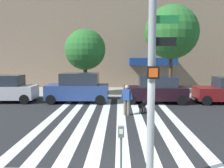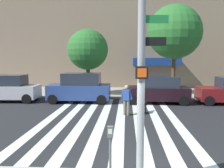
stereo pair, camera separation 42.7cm
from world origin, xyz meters
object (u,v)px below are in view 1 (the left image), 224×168
object	(u,v)px
parking_meter_curbside	(121,146)
pedestrian_dog_walker	(127,98)
parked_car_third_in_line	(155,90)
traffic_light_pole	(153,38)
parked_car_near_curb	(5,89)
street_tree_nearest	(85,50)
dog_on_leash	(143,105)
parked_car_behind_first	(78,88)
street_tree_middle	(172,32)

from	to	relation	value
parking_meter_curbside	pedestrian_dog_walker	size ratio (longest dim) A/B	0.83
parked_car_third_in_line	pedestrian_dog_walker	xyz separation A→B (m)	(-2.10, -3.71, 0.03)
traffic_light_pole	parked_car_near_curb	distance (m)	14.26
street_tree_nearest	dog_on_leash	size ratio (longest dim) A/B	4.80
parked_car_behind_first	pedestrian_dog_walker	size ratio (longest dim) A/B	2.60
street_tree_middle	dog_on_leash	bearing A→B (deg)	-115.07
street_tree_nearest	street_tree_middle	distance (m)	6.94
parking_meter_curbside	pedestrian_dog_walker	world-z (taller)	pedestrian_dog_walker
pedestrian_dog_walker	street_tree_nearest	bearing A→B (deg)	115.96
parked_car_third_in_line	street_tree_nearest	size ratio (longest dim) A/B	0.82
parking_meter_curbside	parked_car_third_in_line	bearing A→B (deg)	77.46
pedestrian_dog_walker	parked_car_near_curb	bearing A→B (deg)	156.13
street_tree_nearest	dog_on_leash	xyz separation A→B (m)	(4.03, -5.83, -3.30)
parked_car_third_in_line	dog_on_leash	distance (m)	3.39
parked_car_third_in_line	street_tree_middle	bearing A→B (deg)	60.09
parking_meter_curbside	parked_car_third_in_line	world-z (taller)	parked_car_third_in_line
parking_meter_curbside	dog_on_leash	xyz separation A→B (m)	(1.30, 7.98, -0.59)
traffic_light_pole	street_tree_nearest	world-z (taller)	traffic_light_pole
parked_car_third_in_line	dog_on_leash	xyz separation A→B (m)	(-1.18, -3.15, -0.45)
street_tree_nearest	dog_on_leash	world-z (taller)	street_tree_nearest
street_tree_middle	traffic_light_pole	bearing A→B (deg)	-103.73
parked_car_third_in_line	dog_on_leash	bearing A→B (deg)	-110.48
parked_car_near_curb	parked_car_behind_first	world-z (taller)	parked_car_behind_first
pedestrian_dog_walker	parking_meter_curbside	bearing A→B (deg)	-92.90
parking_meter_curbside	dog_on_leash	distance (m)	8.11
traffic_light_pole	parked_car_behind_first	size ratio (longest dim) A/B	1.36
traffic_light_pole	street_tree_middle	xyz separation A→B (m)	(3.35, 13.73, 1.57)
dog_on_leash	parked_car_behind_first	bearing A→B (deg)	142.96
pedestrian_dog_walker	dog_on_leash	size ratio (longest dim) A/B	1.50
parked_car_near_curb	dog_on_leash	distance (m)	9.85
street_tree_nearest	pedestrian_dog_walker	distance (m)	7.64
dog_on_leash	street_tree_middle	bearing A→B (deg)	64.93
street_tree_nearest	street_tree_middle	size ratio (longest dim) A/B	0.74
parking_meter_curbside	street_tree_nearest	xyz separation A→B (m)	(-2.73, 13.81, 2.71)
parked_car_near_curb	parking_meter_curbside	bearing A→B (deg)	-54.24
street_tree_nearest	dog_on_leash	distance (m)	7.82
parked_car_third_in_line	dog_on_leash	size ratio (longest dim) A/B	3.96
parked_car_third_in_line	parked_car_near_curb	bearing A→B (deg)	179.99
traffic_light_pole	parked_car_third_in_line	xyz separation A→B (m)	(1.76, 10.96, -2.63)
street_tree_middle	pedestrian_dog_walker	world-z (taller)	street_tree_middle
parked_car_near_curb	street_tree_middle	size ratio (longest dim) A/B	0.61
parked_car_near_curb	pedestrian_dog_walker	xyz separation A→B (m)	(8.39, -3.71, 0.03)
parking_meter_curbside	parked_car_near_curb	bearing A→B (deg)	125.76
parked_car_near_curb	pedestrian_dog_walker	distance (m)	9.18
parking_meter_curbside	parked_car_behind_first	distance (m)	11.50
traffic_light_pole	dog_on_leash	bearing A→B (deg)	85.71
parking_meter_curbside	parked_car_third_in_line	distance (m)	11.40
parked_car_near_curb	street_tree_nearest	xyz separation A→B (m)	(5.28, 2.67, 2.85)
street_tree_nearest	pedestrian_dog_walker	world-z (taller)	street_tree_nearest
parking_meter_curbside	parked_car_near_curb	size ratio (longest dim) A/B	0.31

